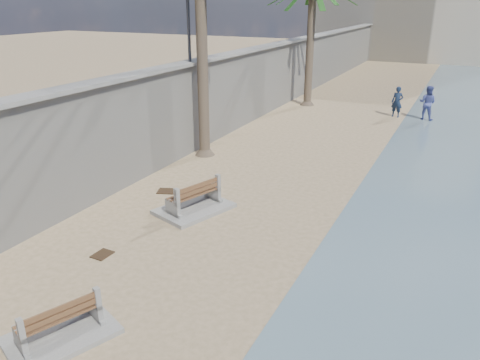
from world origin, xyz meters
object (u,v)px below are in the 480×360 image
(bench_near, at_px, (59,322))
(person_b, at_px, (428,101))
(person_a, at_px, (397,100))
(bench_far, at_px, (194,198))

(bench_near, bearing_deg, person_b, 78.45)
(bench_near, relative_size, person_a, 1.22)
(bench_near, xyz_separation_m, person_b, (4.28, 20.92, 0.63))
(bench_near, relative_size, person_b, 1.15)
(bench_near, height_order, person_b, person_b)
(person_a, xyz_separation_m, person_b, (1.48, 0.07, 0.05))
(bench_near, relative_size, bench_far, 0.90)
(bench_near, xyz_separation_m, person_a, (2.79, 20.85, 0.58))
(bench_near, distance_m, person_a, 21.04)
(bench_far, bearing_deg, person_a, 76.83)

